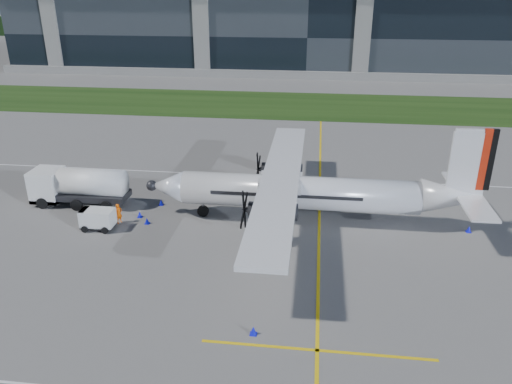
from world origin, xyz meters
TOP-DOWN VIEW (x-y plane):
  - ground at (0.00, 40.00)m, footprint 400.00×400.00m
  - grass_strip at (0.00, 48.00)m, footprint 400.00×18.00m
  - terminal_building at (0.00, 80.00)m, footprint 120.00×20.00m
  - tree_line at (0.00, 140.00)m, footprint 400.00×6.00m
  - yellow_taxiway_centerline at (3.00, 10.00)m, footprint 0.20×70.00m
  - turboprop_aircraft at (2.28, 8.67)m, footprint 25.49×26.44m
  - fuel_tanker_truck at (-17.47, 9.71)m, footprint 8.41×2.73m
  - baggage_tug at (-13.61, 5.58)m, footprint 2.61×1.57m
  - ground_crew_person at (-12.42, 6.73)m, footprint 0.84×0.91m
  - safety_cone_fwd at (-11.19, 7.89)m, footprint 0.36×0.36m
  - safety_cone_nose_stbd at (-10.20, 10.36)m, footprint 0.36×0.36m
  - safety_cone_tail at (14.12, 8.46)m, footprint 0.36×0.36m
  - safety_cone_portwing at (-0.40, -5.15)m, footprint 0.36×0.36m
  - safety_cone_nose_port at (-10.25, 6.85)m, footprint 0.36×0.36m

SIDE VIEW (x-z plane):
  - ground at x=0.00m, z-range 0.00..0.00m
  - yellow_taxiway_centerline at x=3.00m, z-range 0.00..0.01m
  - grass_strip at x=0.00m, z-range 0.00..0.04m
  - safety_cone_fwd at x=-11.19m, z-range 0.00..0.50m
  - safety_cone_nose_stbd at x=-10.20m, z-range 0.00..0.50m
  - safety_cone_tail at x=14.12m, z-range 0.00..0.50m
  - safety_cone_portwing at x=-0.40m, z-range 0.00..0.50m
  - safety_cone_nose_port at x=-10.25m, z-range 0.00..0.50m
  - baggage_tug at x=-13.61m, z-range 0.00..1.57m
  - ground_crew_person at x=-12.42m, z-range 0.00..1.82m
  - fuel_tanker_truck at x=-17.47m, z-range 0.00..3.15m
  - tree_line at x=0.00m, z-range 0.00..6.00m
  - turboprop_aircraft at x=2.28m, z-range 0.00..7.93m
  - terminal_building at x=0.00m, z-range 0.00..15.00m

